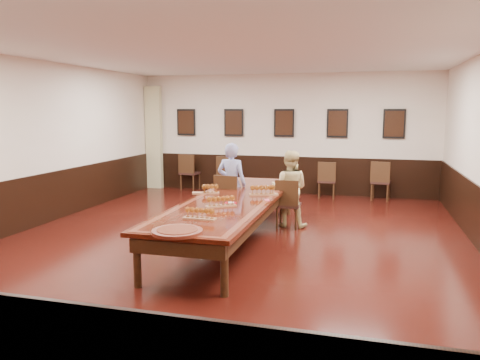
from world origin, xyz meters
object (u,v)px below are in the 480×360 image
(spare_chair_c, at_px, (327,180))
(spare_chair_a, at_px, (190,172))
(spare_chair_b, at_px, (228,174))
(carved_platter, at_px, (177,231))
(chair_man, at_px, (230,200))
(person_man, at_px, (232,184))
(spare_chair_d, at_px, (381,181))
(person_woman, at_px, (289,189))
(conference_table, at_px, (232,207))
(chair_woman, at_px, (288,203))

(spare_chair_c, bearing_deg, spare_chair_a, -6.22)
(spare_chair_b, height_order, carved_platter, spare_chair_b)
(chair_man, relative_size, person_man, 0.63)
(chair_man, height_order, spare_chair_a, spare_chair_a)
(spare_chair_a, xyz_separation_m, spare_chair_d, (5.18, -0.20, -0.02))
(chair_man, xyz_separation_m, person_woman, (1.13, 0.25, 0.23))
(spare_chair_d, relative_size, person_woman, 0.67)
(person_woman, xyz_separation_m, carved_platter, (-0.78, -3.67, 0.04))
(person_man, bearing_deg, person_woman, -167.85)
(spare_chair_b, xyz_separation_m, person_man, (1.14, -3.48, 0.31))
(spare_chair_c, height_order, conference_table, spare_chair_c)
(spare_chair_c, relative_size, conference_table, 0.19)
(spare_chair_c, bearing_deg, person_man, 62.54)
(carved_platter, bearing_deg, spare_chair_a, 110.27)
(spare_chair_b, relative_size, spare_chair_c, 1.06)
(carved_platter, bearing_deg, conference_table, 89.53)
(conference_table, bearing_deg, chair_woman, 58.53)
(person_man, xyz_separation_m, carved_platter, (0.34, -3.53, -0.03))
(chair_woman, bearing_deg, spare_chair_a, -45.33)
(chair_woman, distance_m, person_man, 1.17)
(spare_chair_c, bearing_deg, conference_table, 72.86)
(chair_woman, bearing_deg, carved_platter, 78.59)
(conference_table, bearing_deg, person_woman, 60.43)
(chair_man, relative_size, carved_platter, 1.51)
(spare_chair_a, xyz_separation_m, person_woman, (3.41, -3.45, 0.23))
(spare_chair_c, relative_size, person_man, 0.59)
(chair_man, xyz_separation_m, spare_chair_c, (1.58, 3.43, -0.03))
(person_woman, xyz_separation_m, conference_table, (-0.76, -1.34, -0.13))
(chair_man, distance_m, spare_chair_c, 3.78)
(person_woman, height_order, conference_table, person_woman)
(spare_chair_a, height_order, spare_chair_b, spare_chair_a)
(spare_chair_d, bearing_deg, chair_man, 57.56)
(chair_woman, relative_size, spare_chair_c, 1.00)
(chair_man, distance_m, spare_chair_b, 3.76)
(chair_man, height_order, person_man, person_man)
(spare_chair_d, distance_m, conference_table, 5.24)
(person_woman, relative_size, carved_platter, 2.20)
(chair_man, height_order, spare_chair_c, chair_man)
(spare_chair_c, distance_m, person_woman, 3.23)
(spare_chair_d, bearing_deg, spare_chair_c, 10.03)
(spare_chair_b, xyz_separation_m, spare_chair_d, (4.03, -0.09, -0.01))
(spare_chair_b, xyz_separation_m, carved_platter, (1.48, -7.01, 0.27))
(chair_woman, height_order, carved_platter, chair_woman)
(chair_woman, bearing_deg, spare_chair_d, -116.98)
(chair_man, distance_m, person_woman, 1.18)
(chair_man, xyz_separation_m, spare_chair_a, (-2.28, 3.70, 0.01))
(spare_chair_b, distance_m, spare_chair_c, 2.71)
(spare_chair_c, height_order, person_man, person_man)
(chair_man, relative_size, person_woman, 0.69)
(spare_chair_c, xyz_separation_m, person_woman, (-0.44, -3.18, 0.26))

